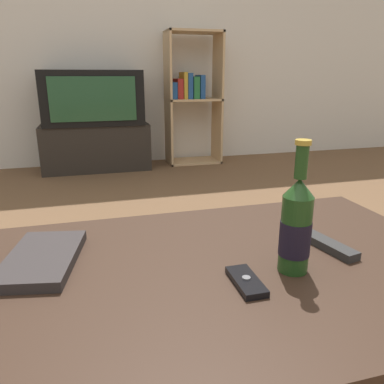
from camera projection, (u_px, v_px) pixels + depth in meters
The scene contains 9 objects.
back_wall at pixel (105, 20), 3.34m from camera, with size 8.00×0.05×2.60m.
coffee_table at pixel (204, 290), 0.84m from camera, with size 1.23×0.72×0.42m.
tv_stand at pixel (96, 147), 3.39m from camera, with size 0.94×0.38×0.41m.
television at pixel (93, 98), 3.25m from camera, with size 0.85×0.42×0.46m.
bookshelf at pixel (191, 96), 3.53m from camera, with size 0.51×0.30×1.21m.
beer_bottle at pixel (296, 226), 0.79m from camera, with size 0.07×0.07×0.29m.
cell_phone at pixel (246, 281), 0.76m from camera, with size 0.05×0.12×0.02m.
remote_control at pixel (327, 244), 0.92m from camera, with size 0.07×0.17×0.02m.
table_book at pixel (42, 259), 0.84m from camera, with size 0.19×0.28×0.02m.
Camera 1 is at (-0.22, -0.70, 0.83)m, focal length 35.00 mm.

